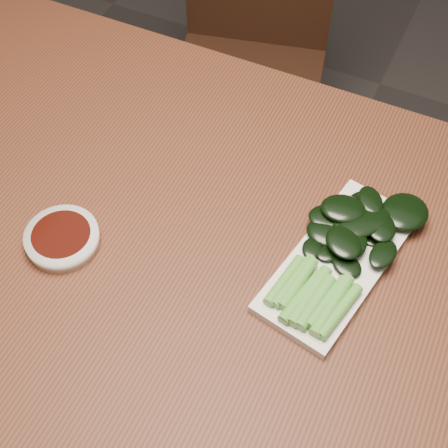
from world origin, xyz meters
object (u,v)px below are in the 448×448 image
at_px(sauce_bowl, 62,238).
at_px(serving_plate, 338,262).
at_px(gai_lan, 344,248).
at_px(table, 215,273).
at_px(chair_far, 250,52).

relative_size(sauce_bowl, serving_plate, 0.36).
distance_m(sauce_bowl, serving_plate, 0.40).
bearing_deg(serving_plate, gai_lan, 85.21).
xyz_separation_m(serving_plate, gai_lan, (0.00, 0.01, 0.02)).
bearing_deg(table, chair_far, 109.45).
distance_m(table, chair_far, 0.80).
relative_size(sauce_bowl, gai_lan, 0.37).
xyz_separation_m(table, sauce_bowl, (-0.20, -0.09, 0.08)).
relative_size(table, chair_far, 1.57).
bearing_deg(gai_lan, sauce_bowl, -158.18).
xyz_separation_m(chair_far, serving_plate, (0.43, -0.68, 0.27)).
height_order(chair_far, sauce_bowl, chair_far).
height_order(sauce_bowl, gai_lan, gai_lan).
height_order(chair_far, serving_plate, chair_far).
height_order(sauce_bowl, serving_plate, sauce_bowl).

